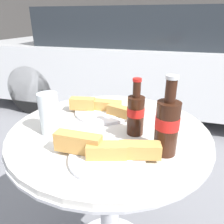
{
  "coord_description": "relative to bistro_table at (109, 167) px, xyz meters",
  "views": [
    {
      "loc": [
        0.22,
        -0.72,
        1.13
      ],
      "look_at": [
        0.0,
        0.04,
        0.79
      ],
      "focal_mm": 35.0,
      "sensor_mm": 36.0,
      "label": 1
    }
  ],
  "objects": [
    {
      "name": "drinking_glass",
      "position": [
        -0.19,
        -0.1,
        0.26
      ],
      "size": [
        0.07,
        0.07,
        0.15
      ],
      "color": "#C68923",
      "rests_on": "bistro_table"
    },
    {
      "name": "lunch_plate_far",
      "position": [
        0.05,
        -0.2,
        0.21
      ],
      "size": [
        0.32,
        0.23,
        0.07
      ],
      "color": "white",
      "rests_on": "bistro_table"
    },
    {
      "name": "parked_car",
      "position": [
        -0.15,
        2.3,
        0.04
      ],
      "size": [
        4.4,
        1.72,
        1.24
      ],
      "color": "silver",
      "rests_on": "ground_plane"
    },
    {
      "name": "cola_bottle_left",
      "position": [
        0.22,
        -0.11,
        0.28
      ],
      "size": [
        0.07,
        0.07,
        0.25
      ],
      "color": "#33190F",
      "rests_on": "bistro_table"
    },
    {
      "name": "lunch_plate_near",
      "position": [
        -0.07,
        0.13,
        0.21
      ],
      "size": [
        0.29,
        0.26,
        0.06
      ],
      "color": "white",
      "rests_on": "bistro_table"
    },
    {
      "name": "cola_bottle_right",
      "position": [
        0.1,
        -0.02,
        0.27
      ],
      "size": [
        0.06,
        0.06,
        0.21
      ],
      "color": "#33190F",
      "rests_on": "bistro_table"
    },
    {
      "name": "bistro_table",
      "position": [
        0.0,
        0.0,
        0.0
      ],
      "size": [
        0.76,
        0.76,
        0.74
      ],
      "color": "#B7B7BC",
      "rests_on": "ground_plane"
    }
  ]
}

